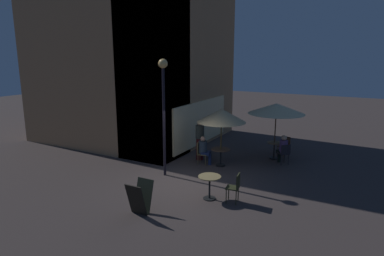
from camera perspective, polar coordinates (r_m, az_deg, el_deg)
ground_plane at (r=12.18m, az=-1.76°, el=-9.26°), size 60.00×60.00×0.00m
cafe_building at (r=16.76m, az=-9.06°, el=13.70°), size 7.62×8.80×9.84m
street_lamp_near_corner at (r=12.19m, az=-4.90°, el=5.78°), size 0.34×0.34×4.36m
menu_sandwich_board at (r=9.87m, az=-8.91°, el=-11.69°), size 0.66×0.55×0.96m
cafe_table_0 at (r=15.08m, az=13.89°, el=-3.26°), size 0.65×0.65×0.75m
cafe_table_1 at (r=13.78m, az=4.95°, el=-4.32°), size 0.78×0.78×0.72m
cafe_table_2 at (r=10.68m, az=3.02°, el=-9.29°), size 0.72×0.72×0.76m
patio_umbrella_0 at (r=14.72m, az=14.23°, el=3.22°), size 2.42×2.42×2.47m
patio_umbrella_1 at (r=13.42m, az=5.07°, el=2.10°), size 1.98×1.98×2.39m
cafe_chair_0 at (r=15.70m, az=15.54°, el=-2.68°), size 0.56×0.56×0.87m
cafe_chair_1 at (r=14.37m, az=15.53°, el=-4.00°), size 0.59×0.59×0.89m
cafe_chair_2 at (r=13.98m, az=1.48°, el=-3.97°), size 0.48×0.48×0.95m
cafe_chair_3 at (r=10.48m, az=7.42°, el=-9.70°), size 0.44×0.44×0.95m
patron_seated_0 at (r=14.44m, az=15.28°, el=-3.25°), size 0.52×0.51×1.24m
patron_seated_1 at (r=13.90m, az=2.07°, el=-3.51°), size 0.42×0.54×1.20m
patron_standing_2 at (r=14.46m, az=1.34°, el=-2.12°), size 0.37×0.37×1.74m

